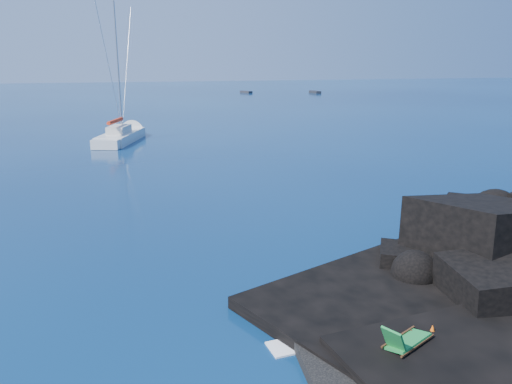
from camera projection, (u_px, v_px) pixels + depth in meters
beach at (450, 367)px, 14.33m from camera, size 9.08×6.86×0.70m
surf_foam at (386, 296)px, 18.65m from camera, size 10.00×8.00×0.06m
sailboat at (121, 142)px, 53.98m from camera, size 7.17×14.06×14.53m
deck_chair at (409, 334)px, 14.29m from camera, size 1.90×1.45×1.20m
marker_cone at (432, 332)px, 15.08m from camera, size 0.34×0.34×0.48m
distant_boat_a at (246, 93)px, 133.50m from camera, size 2.68×4.19×0.54m
distant_boat_b at (315, 93)px, 132.71m from camera, size 1.74×4.70×0.62m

